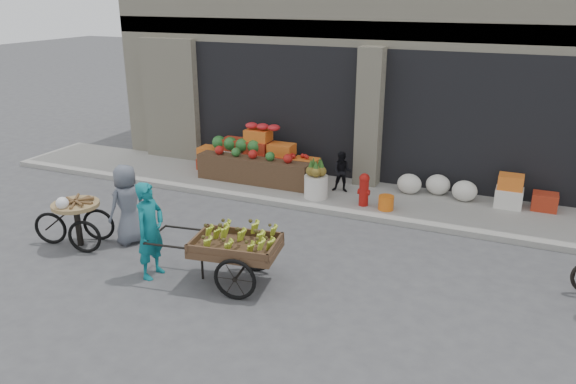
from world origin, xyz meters
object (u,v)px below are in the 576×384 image
at_px(seated_person, 342,172).
at_px(vendor_grey, 127,204).
at_px(pineapple_bin, 316,187).
at_px(vendor_woman, 150,230).
at_px(orange_bucket, 386,203).
at_px(fire_hydrant, 364,188).
at_px(tricycle_cart, 77,217).
at_px(banana_cart, 233,244).

distance_m(seated_person, vendor_grey, 4.84).
distance_m(pineapple_bin, vendor_grey, 4.13).
distance_m(seated_person, vendor_woman, 5.11).
xyz_separation_m(orange_bucket, seated_person, (-1.20, 0.70, 0.31)).
xyz_separation_m(fire_hydrant, tricycle_cart, (-4.29, -3.77, 0.06)).
height_order(pineapple_bin, banana_cart, banana_cart).
distance_m(orange_bucket, tricycle_cart, 6.07).
height_order(fire_hydrant, seated_person, seated_person).
xyz_separation_m(banana_cart, tricycle_cart, (-3.29, 0.11, -0.13)).
bearing_deg(vendor_grey, fire_hydrant, 148.67).
bearing_deg(fire_hydrant, pineapple_bin, 177.40).
bearing_deg(orange_bucket, vendor_woman, -124.50).
xyz_separation_m(orange_bucket, vendor_woman, (-2.84, -4.13, 0.54)).
height_order(pineapple_bin, orange_bucket, pineapple_bin).
bearing_deg(vendor_woman, vendor_grey, 54.64).
relative_size(orange_bucket, banana_cart, 0.13).
height_order(seated_person, banana_cart, seated_person).
xyz_separation_m(orange_bucket, tricycle_cart, (-4.79, -3.72, 0.30)).
xyz_separation_m(seated_person, vendor_grey, (-2.83, -3.92, 0.17)).
bearing_deg(vendor_woman, tricycle_cart, 80.16).
bearing_deg(banana_cart, vendor_woman, -175.84).
bearing_deg(tricycle_cart, pineapple_bin, 34.12).
xyz_separation_m(fire_hydrant, orange_bucket, (0.50, -0.05, -0.23)).
relative_size(orange_bucket, tricycle_cart, 0.22).
height_order(banana_cart, vendor_woman, vendor_woman).
distance_m(fire_hydrant, seated_person, 0.96).
bearing_deg(seated_person, orange_bucket, -40.26).
relative_size(fire_hydrant, banana_cart, 0.30).
height_order(pineapple_bin, tricycle_cart, tricycle_cart).
bearing_deg(seated_person, vendor_grey, -135.78).
distance_m(seated_person, tricycle_cart, 5.69).
bearing_deg(banana_cart, seated_person, 77.71).
bearing_deg(vendor_woman, seated_person, -16.62).
relative_size(pineapple_bin, vendor_grey, 0.35).
height_order(orange_bucket, banana_cart, banana_cart).
xyz_separation_m(pineapple_bin, seated_person, (0.40, 0.60, 0.21)).
height_order(fire_hydrant, vendor_woman, vendor_woman).
distance_m(pineapple_bin, seated_person, 0.75).
distance_m(fire_hydrant, tricycle_cart, 5.71).
bearing_deg(vendor_grey, tricycle_cart, -41.05).
bearing_deg(orange_bucket, banana_cart, -111.40).
height_order(fire_hydrant, orange_bucket, fire_hydrant).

